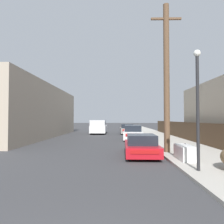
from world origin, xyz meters
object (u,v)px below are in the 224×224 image
(car_parked_mid, at_px, (133,133))
(street_lamp, at_px, (198,100))
(discarded_fridge, at_px, (185,152))
(car_parked_far, at_px, (127,129))
(utility_pole, at_px, (167,76))
(pickup_truck, at_px, (99,127))
(parked_sports_car_red, at_px, (141,146))

(car_parked_mid, xyz_separation_m, street_lamp, (1.44, -13.20, 2.10))
(discarded_fridge, bearing_deg, car_parked_far, 96.71)
(utility_pole, bearing_deg, discarded_fridge, -82.66)
(pickup_truck, xyz_separation_m, street_lamp, (5.48, -21.50, 1.83))
(car_parked_mid, bearing_deg, discarded_fridge, -78.30)
(car_parked_mid, bearing_deg, car_parked_far, 94.26)
(car_parked_far, bearing_deg, discarded_fridge, -85.59)
(car_parked_far, xyz_separation_m, street_lamp, (1.62, -21.52, 2.13))
(parked_sports_car_red, relative_size, street_lamp, 0.98)
(car_parked_mid, relative_size, street_lamp, 1.02)
(parked_sports_car_red, height_order, utility_pole, utility_pole)
(discarded_fridge, xyz_separation_m, car_parked_far, (-1.84, 19.22, 0.18))
(car_parked_far, xyz_separation_m, pickup_truck, (-3.85, -0.02, 0.30))
(parked_sports_car_red, relative_size, utility_pole, 0.51)
(car_parked_mid, xyz_separation_m, car_parked_far, (-0.18, 8.32, -0.03))
(car_parked_mid, height_order, street_lamp, street_lamp)
(discarded_fridge, distance_m, car_parked_far, 19.31)
(discarded_fridge, height_order, utility_pole, utility_pole)
(car_parked_mid, height_order, pickup_truck, pickup_truck)
(street_lamp, bearing_deg, utility_pole, 91.04)
(discarded_fridge, height_order, car_parked_mid, car_parked_mid)
(discarded_fridge, height_order, street_lamp, street_lamp)
(pickup_truck, bearing_deg, discarded_fridge, 106.82)
(car_parked_mid, height_order, car_parked_far, car_parked_mid)
(discarded_fridge, relative_size, car_parked_mid, 0.38)
(car_parked_far, height_order, pickup_truck, pickup_truck)
(parked_sports_car_red, xyz_separation_m, car_parked_mid, (0.23, 9.12, 0.11))
(street_lamp, bearing_deg, pickup_truck, 104.29)
(parked_sports_car_red, distance_m, car_parked_far, 17.45)
(discarded_fridge, distance_m, car_parked_mid, 11.02)
(discarded_fridge, xyz_separation_m, utility_pole, (-0.30, 2.34, 4.14))
(parked_sports_car_red, xyz_separation_m, car_parked_far, (0.05, 17.45, 0.09))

